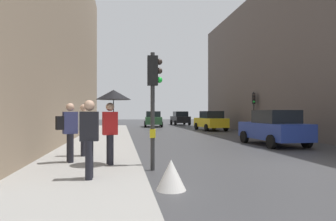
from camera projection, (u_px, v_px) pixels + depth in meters
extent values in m
plane|color=#38383A|center=(309.00, 167.00, 8.79)|extent=(120.00, 120.00, 0.00)
cube|color=gray|center=(99.00, 146.00, 13.67)|extent=(3.21, 40.00, 0.16)
cylinder|color=#2D2D2D|center=(153.00, 111.00, 8.37)|extent=(0.12, 0.12, 3.36)
cube|color=black|center=(153.00, 71.00, 8.37)|extent=(0.32, 0.26, 0.84)
cube|color=yellow|center=(153.00, 133.00, 8.36)|extent=(0.17, 0.21, 0.24)
sphere|color=#2D231E|center=(159.00, 62.00, 8.39)|extent=(0.18, 0.18, 0.18)
sphere|color=#2D231E|center=(159.00, 71.00, 8.39)|extent=(0.18, 0.18, 0.18)
sphere|color=green|center=(159.00, 80.00, 8.39)|extent=(0.18, 0.18, 0.18)
cylinder|color=#2D2D2D|center=(254.00, 113.00, 22.89)|extent=(0.12, 0.12, 3.25)
cube|color=black|center=(254.00, 99.00, 22.90)|extent=(0.32, 0.36, 0.84)
cube|color=yellow|center=(254.00, 120.00, 22.89)|extent=(0.24, 0.22, 0.24)
sphere|color=#2D231E|center=(254.00, 95.00, 22.71)|extent=(0.18, 0.18, 0.18)
sphere|color=#2D231E|center=(254.00, 98.00, 22.71)|extent=(0.18, 0.18, 0.18)
sphere|color=green|center=(254.00, 102.00, 22.71)|extent=(0.18, 0.18, 0.18)
cube|color=#2D6038|center=(153.00, 120.00, 33.38)|extent=(2.10, 4.32, 0.80)
cube|color=black|center=(153.00, 114.00, 33.64)|extent=(1.74, 2.11, 0.64)
cylinder|color=black|center=(162.00, 124.00, 32.11)|extent=(0.27, 0.65, 0.64)
cylinder|color=black|center=(145.00, 124.00, 31.96)|extent=(0.27, 0.65, 0.64)
cylinder|color=black|center=(160.00, 123.00, 34.80)|extent=(0.27, 0.65, 0.64)
cylinder|color=black|center=(145.00, 124.00, 34.65)|extent=(0.27, 0.65, 0.64)
cube|color=yellow|center=(210.00, 122.00, 26.82)|extent=(2.11, 4.32, 0.80)
cube|color=black|center=(212.00, 115.00, 26.58)|extent=(1.75, 2.12, 0.64)
cylinder|color=black|center=(196.00, 126.00, 27.92)|extent=(0.27, 0.65, 0.64)
cylinder|color=black|center=(214.00, 126.00, 28.34)|extent=(0.27, 0.65, 0.64)
cylinder|color=black|center=(207.00, 128.00, 25.29)|extent=(0.27, 0.65, 0.64)
cylinder|color=black|center=(226.00, 127.00, 25.71)|extent=(0.27, 0.65, 0.64)
cube|color=navy|center=(273.00, 131.00, 14.74)|extent=(1.97, 4.27, 0.80)
cube|color=black|center=(276.00, 117.00, 14.50)|extent=(1.68, 2.06, 0.64)
cylinder|color=black|center=(244.00, 137.00, 15.88)|extent=(0.25, 0.65, 0.64)
cylinder|color=black|center=(274.00, 136.00, 16.24)|extent=(0.25, 0.65, 0.64)
cylinder|color=black|center=(271.00, 142.00, 13.24)|extent=(0.25, 0.65, 0.64)
cylinder|color=black|center=(307.00, 141.00, 13.59)|extent=(0.25, 0.65, 0.64)
cube|color=black|center=(180.00, 119.00, 38.19)|extent=(1.90, 4.24, 0.80)
cube|color=black|center=(180.00, 114.00, 37.95)|extent=(1.65, 2.04, 0.64)
cylinder|color=black|center=(171.00, 122.00, 39.35)|extent=(0.24, 0.65, 0.64)
cylinder|color=black|center=(184.00, 122.00, 39.68)|extent=(0.24, 0.65, 0.64)
cylinder|color=black|center=(175.00, 123.00, 36.69)|extent=(0.24, 0.65, 0.64)
cylinder|color=black|center=(189.00, 123.00, 37.02)|extent=(0.24, 0.65, 0.64)
cylinder|color=black|center=(109.00, 149.00, 8.47)|extent=(0.16, 0.16, 0.85)
cylinder|color=black|center=(111.00, 150.00, 8.29)|extent=(0.16, 0.16, 0.85)
cube|color=red|center=(110.00, 123.00, 8.38)|extent=(0.45, 0.35, 0.66)
sphere|color=tan|center=(110.00, 107.00, 8.39)|extent=(0.24, 0.24, 0.24)
cylinder|color=black|center=(113.00, 115.00, 8.43)|extent=(0.02, 0.02, 0.90)
cone|color=black|center=(114.00, 95.00, 8.43)|extent=(1.00, 1.00, 0.28)
cylinder|color=black|center=(69.00, 148.00, 8.87)|extent=(0.16, 0.16, 0.85)
cylinder|color=black|center=(71.00, 148.00, 8.70)|extent=(0.16, 0.16, 0.85)
cube|color=navy|center=(70.00, 123.00, 8.79)|extent=(0.47, 0.39, 0.66)
sphere|color=tan|center=(70.00, 107.00, 8.79)|extent=(0.24, 0.24, 0.24)
cube|color=black|center=(60.00, 123.00, 8.63)|extent=(0.29, 0.33, 0.40)
cylinder|color=black|center=(84.00, 143.00, 10.15)|extent=(0.16, 0.16, 0.85)
cylinder|color=black|center=(83.00, 144.00, 9.95)|extent=(0.16, 0.16, 0.85)
cube|color=silver|center=(84.00, 121.00, 10.06)|extent=(0.41, 0.28, 0.66)
sphere|color=tan|center=(84.00, 108.00, 10.06)|extent=(0.24, 0.24, 0.24)
cube|color=black|center=(75.00, 121.00, 10.02)|extent=(0.22, 0.29, 0.40)
cylinder|color=black|center=(90.00, 159.00, 6.68)|extent=(0.16, 0.16, 0.85)
cylinder|color=black|center=(89.00, 161.00, 6.48)|extent=(0.16, 0.16, 0.85)
cube|color=black|center=(89.00, 126.00, 6.59)|extent=(0.40, 0.26, 0.66)
sphere|color=tan|center=(89.00, 105.00, 6.59)|extent=(0.24, 0.24, 0.24)
cone|color=silver|center=(171.00, 175.00, 6.23)|extent=(0.64, 0.64, 0.65)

